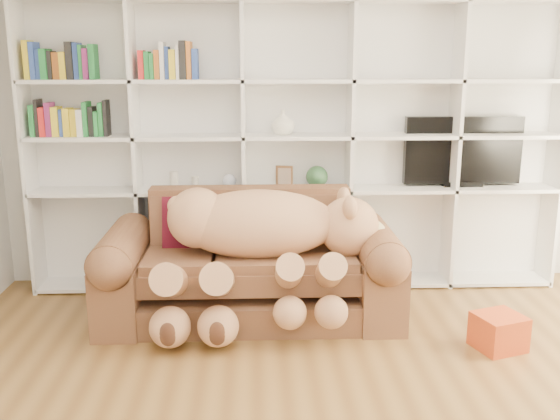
{
  "coord_description": "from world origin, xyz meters",
  "views": [
    {
      "loc": [
        -0.35,
        -2.84,
        1.93
      ],
      "look_at": [
        -0.17,
        1.63,
        0.84
      ],
      "focal_mm": 40.0,
      "sensor_mm": 36.0,
      "label": 1
    }
  ],
  "objects_px": {
    "gift_box": "(499,332)",
    "tv": "(463,152)",
    "sofa": "(250,271)",
    "teddy_bear": "(260,240)"
  },
  "relations": [
    {
      "from": "sofa",
      "to": "tv",
      "type": "distance_m",
      "value": 2.09
    },
    {
      "from": "teddy_bear",
      "to": "gift_box",
      "type": "xyz_separation_m",
      "value": [
        1.61,
        -0.47,
        -0.53
      ]
    },
    {
      "from": "sofa",
      "to": "teddy_bear",
      "type": "bearing_deg",
      "value": -68.09
    },
    {
      "from": "gift_box",
      "to": "tv",
      "type": "distance_m",
      "value": 1.7
    },
    {
      "from": "sofa",
      "to": "gift_box",
      "type": "distance_m",
      "value": 1.83
    },
    {
      "from": "teddy_bear",
      "to": "tv",
      "type": "distance_m",
      "value": 2.0
    },
    {
      "from": "gift_box",
      "to": "teddy_bear",
      "type": "bearing_deg",
      "value": 163.78
    },
    {
      "from": "gift_box",
      "to": "sofa",
      "type": "bearing_deg",
      "value": 158.75
    },
    {
      "from": "tv",
      "to": "teddy_bear",
      "type": "bearing_deg",
      "value": -153.33
    },
    {
      "from": "teddy_bear",
      "to": "tv",
      "type": "bearing_deg",
      "value": 27.99
    }
  ]
}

